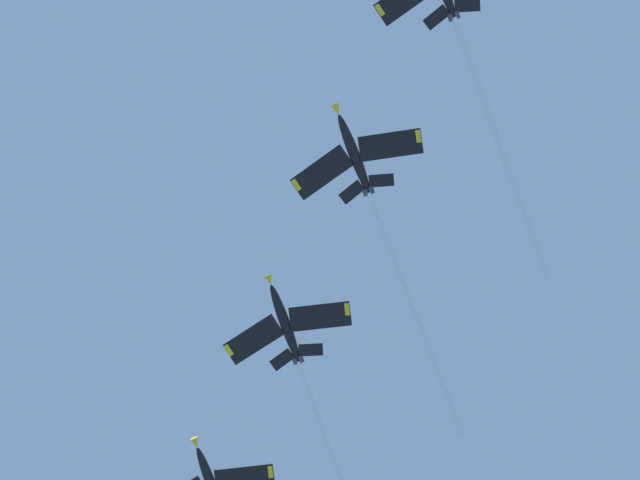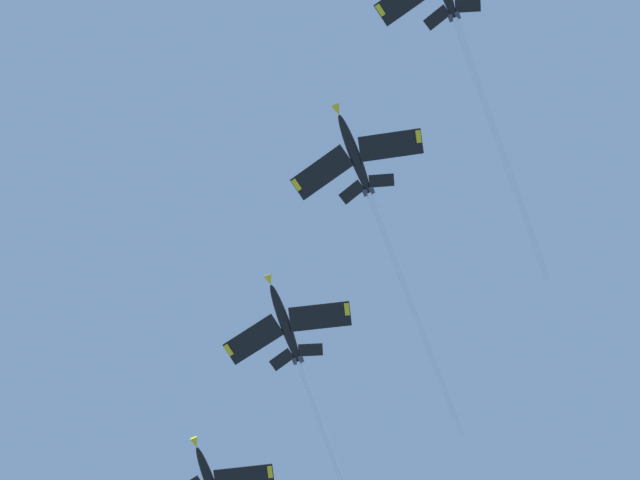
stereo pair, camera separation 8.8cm
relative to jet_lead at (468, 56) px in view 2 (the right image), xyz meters
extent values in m
cube|color=yellow|center=(0.33, 13.70, 3.45)|extent=(1.43, 1.87, 0.69)
cube|color=black|center=(-5.90, 3.16, 2.17)|extent=(3.32, 3.99, 0.73)
cube|color=black|center=(-2.51, 6.21, 2.17)|extent=(4.00, 3.06, 0.73)
cube|color=yellow|center=(-4.03, 4.49, 3.56)|extent=(2.26, 2.48, 3.42)
cylinder|color=#38383D|center=(-4.05, 3.84, 1.82)|extent=(1.40, 1.43, 1.08)
cylinder|color=#38383D|center=(-3.39, 4.44, 1.82)|extent=(1.40, 1.43, 1.08)
cylinder|color=white|center=(8.83, -9.83, -4.59)|extent=(25.81, 28.58, 13.64)
ellipsoid|color=black|center=(19.12, 8.26, -3.50)|extent=(8.88, 10.01, 5.17)
cone|color=yellow|center=(15.00, 13.08, -1.33)|extent=(2.15, 2.23, 1.65)
ellipsoid|color=black|center=(17.96, 9.62, -2.25)|extent=(2.67, 2.89, 1.76)
cube|color=black|center=(15.56, 4.26, -3.85)|extent=(8.05, 9.34, 1.35)
cube|color=yellow|center=(12.65, 1.35, -3.84)|extent=(1.82, 1.58, 0.70)
cube|color=black|center=(23.62, 11.15, -3.85)|extent=(9.60, 7.12, 1.35)
cube|color=yellow|center=(26.95, 13.56, -3.84)|extent=(1.40, 1.87, 0.70)
cube|color=black|center=(20.46, 3.18, -5.12)|extent=(3.38, 3.99, 0.73)
cube|color=black|center=(23.93, 6.14, -5.12)|extent=(4.00, 3.00, 0.73)
cube|color=yellow|center=(22.37, 4.46, -3.73)|extent=(2.20, 2.53, 3.43)
cylinder|color=#38383D|center=(22.32, 3.81, -5.47)|extent=(1.39, 1.44, 1.08)
cylinder|color=#38383D|center=(23.01, 4.40, -5.47)|extent=(1.39, 1.44, 1.08)
cylinder|color=white|center=(34.25, -9.46, -11.56)|extent=(23.83, 27.68, 12.95)
ellipsoid|color=black|center=(45.20, 6.24, -9.23)|extent=(9.06, 9.84, 5.23)
cone|color=yellow|center=(40.98, 10.95, -7.03)|extent=(2.17, 2.22, 1.66)
ellipsoid|color=black|center=(44.01, 7.57, -7.98)|extent=(2.71, 2.86, 1.77)
cube|color=black|center=(41.74, 2.17, -9.59)|extent=(7.92, 9.40, 1.37)
cube|color=yellow|center=(38.90, -0.81, -9.58)|extent=(1.83, 1.55, 0.71)
cube|color=black|center=(49.63, 9.25, -9.59)|extent=(9.58, 7.27, 1.37)
cube|color=yellow|center=(52.90, 11.74, -9.58)|extent=(1.43, 1.86, 0.71)
cube|color=black|center=(46.66, 1.21, -10.88)|extent=(3.32, 3.99, 0.74)
cube|color=black|center=(50.05, 4.25, -10.88)|extent=(4.00, 3.06, 0.74)
cube|color=yellow|center=(48.54, 2.53, -9.49)|extent=(2.26, 2.49, 3.43)
cylinder|color=#38383D|center=(48.50, 1.89, -11.24)|extent=(1.40, 1.43, 1.08)
cylinder|color=#38383D|center=(49.17, 2.49, -11.24)|extent=(1.40, 1.43, 1.08)
cylinder|color=white|center=(59.34, -9.52, -16.72)|extent=(21.55, 23.89, 11.61)
cone|color=yellow|center=(68.06, 9.99, -12.58)|extent=(2.16, 2.22, 1.66)
ellipsoid|color=black|center=(71.06, 6.59, -13.54)|extent=(2.70, 2.87, 1.77)
cube|color=black|center=(68.75, 1.20, -15.15)|extent=(7.96, 9.38, 1.38)
cube|color=yellow|center=(65.89, -1.76, -15.14)|extent=(1.83, 1.56, 0.71)
camera|label=1|loc=(-6.25, 26.62, -116.84)|focal=45.88mm
camera|label=2|loc=(-6.21, 26.70, -116.84)|focal=45.88mm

